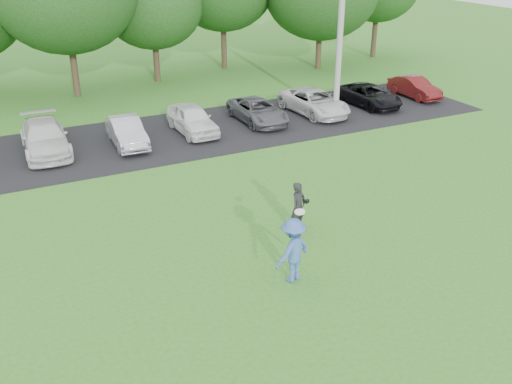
% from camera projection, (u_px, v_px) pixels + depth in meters
% --- Properties ---
extents(ground, '(100.00, 100.00, 0.00)m').
position_uv_depth(ground, '(316.00, 289.00, 14.63)').
color(ground, '#347321').
rests_on(ground, ground).
extents(parking_lot, '(32.00, 6.50, 0.03)m').
position_uv_depth(parking_lot, '(161.00, 137.00, 25.20)').
color(parking_lot, black).
rests_on(parking_lot, ground).
extents(utility_pole, '(0.28, 0.28, 10.57)m').
position_uv_depth(utility_pole, '(342.00, 4.00, 25.87)').
color(utility_pole, '#969692').
rests_on(utility_pole, ground).
extents(frisbee_player, '(1.31, 1.01, 1.99)m').
position_uv_depth(frisbee_player, '(293.00, 250.00, 14.67)').
color(frisbee_player, '#3C61AA').
rests_on(frisbee_player, ground).
extents(camera_bystander, '(0.68, 0.59, 1.58)m').
position_uv_depth(camera_bystander, '(298.00, 207.00, 17.17)').
color(camera_bystander, black).
rests_on(camera_bystander, ground).
extents(parked_cars, '(30.60, 4.86, 1.25)m').
position_uv_depth(parked_cars, '(160.00, 125.00, 24.94)').
color(parked_cars, '#575A5F').
rests_on(parked_cars, parking_lot).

